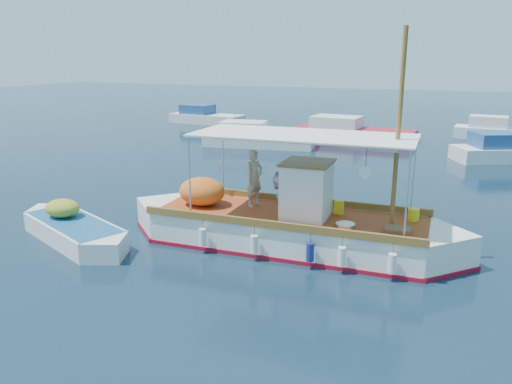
% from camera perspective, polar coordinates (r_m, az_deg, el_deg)
% --- Properties ---
extents(ground, '(160.00, 160.00, 0.00)m').
position_cam_1_polar(ground, '(15.16, 3.91, -6.82)').
color(ground, black).
rests_on(ground, ground).
extents(fishing_caique, '(10.94, 3.35, 6.68)m').
position_cam_1_polar(fishing_caique, '(15.51, 3.50, -3.98)').
color(fishing_caique, white).
rests_on(fishing_caique, ground).
extents(dinghy, '(5.22, 3.04, 1.38)m').
position_cam_1_polar(dinghy, '(17.03, -20.17, -4.21)').
color(dinghy, white).
rests_on(dinghy, ground).
extents(bg_boat_nw, '(7.42, 3.52, 1.80)m').
position_cam_1_polar(bg_boat_nw, '(32.80, -0.02, 6.11)').
color(bg_boat_nw, silver).
rests_on(bg_boat_nw, ground).
extents(bg_boat_n, '(8.51, 3.29, 1.80)m').
position_cam_1_polar(bg_boat_n, '(36.06, 10.64, 6.68)').
color(bg_boat_n, '#A61B2F').
rests_on(bg_boat_n, ground).
extents(bg_boat_ne, '(6.53, 4.86, 1.80)m').
position_cam_1_polar(bg_boat_ne, '(31.50, 26.77, 4.10)').
color(bg_boat_ne, silver).
rests_on(bg_boat_ne, ground).
extents(bg_boat_far_w, '(6.78, 2.83, 1.80)m').
position_cam_1_polar(bg_boat_far_w, '(44.69, -5.84, 8.46)').
color(bg_boat_far_w, silver).
rests_on(bg_boat_far_w, ground).
extents(bg_boat_far_n, '(6.35, 2.34, 1.80)m').
position_cam_1_polar(bg_boat_far_n, '(39.68, 25.98, 6.17)').
color(bg_boat_far_n, silver).
rests_on(bg_boat_far_n, ground).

